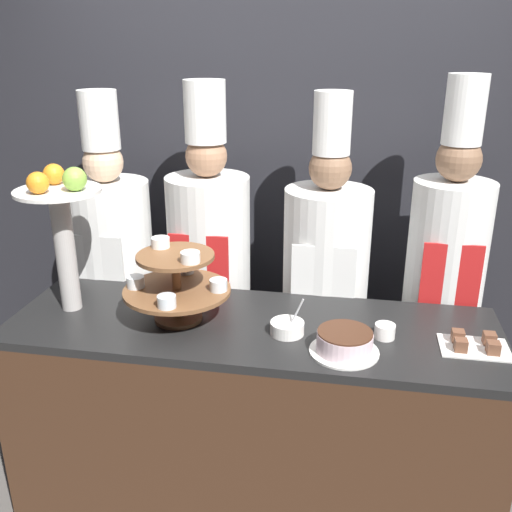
# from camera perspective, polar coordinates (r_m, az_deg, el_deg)

# --- Properties ---
(wall_back) EXTENTS (10.00, 0.06, 2.80)m
(wall_back) POSITION_cam_1_polar(r_m,az_deg,el_deg) (2.96, 2.74, 8.95)
(wall_back) COLOR #232328
(wall_back) RESTS_ON ground_plane
(buffet_counter) EXTENTS (1.95, 0.63, 0.95)m
(buffet_counter) POSITION_cam_1_polar(r_m,az_deg,el_deg) (2.54, -0.42, -16.35)
(buffet_counter) COLOR #422819
(buffet_counter) RESTS_ON ground_plane
(tiered_stand) EXTENTS (0.43, 0.43, 0.32)m
(tiered_stand) POSITION_cam_1_polar(r_m,az_deg,el_deg) (2.26, -7.94, -2.58)
(tiered_stand) COLOR brown
(tiered_stand) RESTS_ON buffet_counter
(fruit_pedestal) EXTENTS (0.34, 0.34, 0.60)m
(fruit_pedestal) POSITION_cam_1_polar(r_m,az_deg,el_deg) (2.39, -18.88, 3.67)
(fruit_pedestal) COLOR #B2ADA8
(fruit_pedestal) RESTS_ON buffet_counter
(cake_round) EXTENTS (0.25, 0.25, 0.08)m
(cake_round) POSITION_cam_1_polar(r_m,az_deg,el_deg) (2.09, 8.85, -8.55)
(cake_round) COLOR white
(cake_round) RESTS_ON buffet_counter
(cup_white) EXTENTS (0.08, 0.08, 0.05)m
(cup_white) POSITION_cam_1_polar(r_m,az_deg,el_deg) (2.22, 12.76, -7.34)
(cup_white) COLOR white
(cup_white) RESTS_ON buffet_counter
(cake_square_tray) EXTENTS (0.25, 0.17, 0.05)m
(cake_square_tray) POSITION_cam_1_polar(r_m,az_deg,el_deg) (2.25, 21.04, -8.24)
(cake_square_tray) COLOR white
(cake_square_tray) RESTS_ON buffet_counter
(serving_bowl_near) EXTENTS (0.13, 0.13, 0.15)m
(serving_bowl_near) POSITION_cam_1_polar(r_m,az_deg,el_deg) (2.20, 3.15, -7.17)
(serving_bowl_near) COLOR white
(serving_bowl_near) RESTS_ON buffet_counter
(chef_left) EXTENTS (0.41, 0.41, 1.80)m
(chef_left) POSITION_cam_1_polar(r_m,az_deg,el_deg) (2.95, -14.14, -0.78)
(chef_left) COLOR #28282D
(chef_left) RESTS_ON ground_plane
(chef_center_left) EXTENTS (0.39, 0.39, 1.85)m
(chef_center_left) POSITION_cam_1_polar(r_m,az_deg,el_deg) (2.78, -4.67, -0.79)
(chef_center_left) COLOR black
(chef_center_left) RESTS_ON ground_plane
(chef_center_right) EXTENTS (0.40, 0.40, 1.81)m
(chef_center_right) POSITION_cam_1_polar(r_m,az_deg,el_deg) (2.71, 6.93, -2.17)
(chef_center_right) COLOR #28282D
(chef_center_right) RESTS_ON ground_plane
(chef_right) EXTENTS (0.35, 0.35, 1.88)m
(chef_right) POSITION_cam_1_polar(r_m,az_deg,el_deg) (2.72, 18.30, -1.81)
(chef_right) COLOR #28282D
(chef_right) RESTS_ON ground_plane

